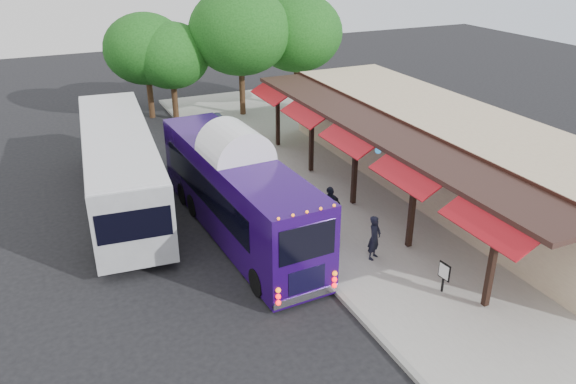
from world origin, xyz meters
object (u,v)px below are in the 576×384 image
ped_c (330,208)px  city_bus (120,164)px  sign_board (444,273)px  ped_d (218,127)px  ped_a (374,238)px  coach_bus (237,189)px  ped_b (325,219)px

ped_c → city_bus: bearing=-56.8°
city_bus → ped_c: (6.90, -5.92, -0.82)m
sign_board → ped_d: bearing=91.6°
city_bus → ped_a: city_bus is taller
ped_c → sign_board: bearing=87.0°
coach_bus → ped_c: size_ratio=6.27×
ped_a → ped_d: (-1.16, 14.09, 0.02)m
ped_a → ped_b: (-0.98, 1.89, 0.06)m
ped_b → sign_board: ped_b is taller
coach_bus → city_bus: bearing=125.6°
ped_a → ped_d: size_ratio=0.98×
city_bus → ped_b: city_bus is taller
ped_c → sign_board: size_ratio=1.68×
city_bus → ped_d: 8.28m
ped_a → ped_b: bearing=86.0°
city_bus → ped_b: size_ratio=7.17×
ped_b → sign_board: size_ratio=1.68×
ped_c → ped_b: bearing=33.4°
ped_a → ped_c: ped_c is taller
coach_bus → ped_a: size_ratio=6.73×
ped_b → sign_board: bearing=122.9°
ped_c → coach_bus: bearing=-39.1°
ped_a → ped_b: 2.13m
ped_a → ped_c: size_ratio=0.93×
ped_a → sign_board: (0.90, -2.69, -0.11)m
coach_bus → ped_b: 3.52m
coach_bus → city_bus: coach_bus is taller
coach_bus → ped_c: 3.68m
ped_d → sign_board: bearing=131.1°
city_bus → ped_b: (6.27, -6.66, -0.82)m
coach_bus → ped_a: bearing=-50.8°
coach_bus → sign_board: coach_bus is taller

